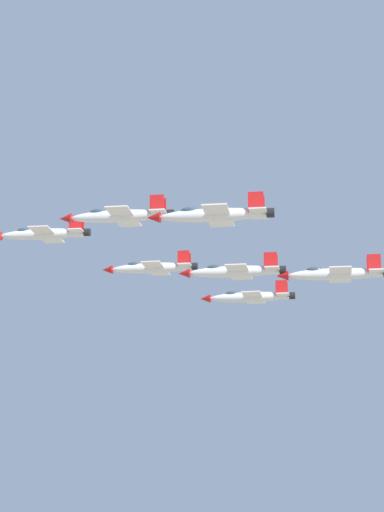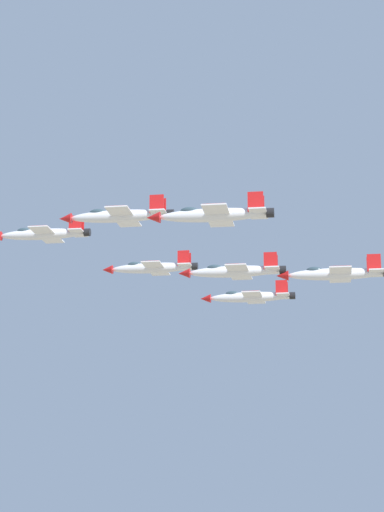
% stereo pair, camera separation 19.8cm
% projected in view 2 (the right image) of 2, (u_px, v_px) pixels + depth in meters
% --- Properties ---
extents(jet_lead, '(16.97, 10.58, 3.57)m').
position_uv_depth(jet_lead, '(42.00, 234.00, 166.19)').
color(jet_lead, white).
extents(jet_left_wingman, '(17.53, 10.92, 3.69)m').
position_uv_depth(jet_left_wingman, '(119.00, 216.00, 150.68)').
color(jet_left_wingman, white).
extents(jet_right_wingman, '(16.99, 10.56, 3.57)m').
position_uv_depth(jet_right_wingman, '(152.00, 268.00, 176.07)').
color(jet_right_wingman, white).
extents(jet_left_outer, '(17.14, 10.70, 3.61)m').
position_uv_depth(jet_left_outer, '(213.00, 215.00, 134.42)').
color(jet_left_outer, white).
extents(jet_right_outer, '(17.58, 10.93, 3.70)m').
position_uv_depth(jet_right_outer, '(250.00, 297.00, 186.00)').
color(jet_right_outer, white).
extents(jet_slot_rear, '(17.18, 10.70, 3.62)m').
position_uv_depth(jet_slot_rear, '(234.00, 271.00, 159.85)').
color(jet_slot_rear, white).
extents(jet_trailing, '(17.60, 11.00, 3.71)m').
position_uv_depth(jet_trailing, '(335.00, 274.00, 157.37)').
color(jet_trailing, white).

